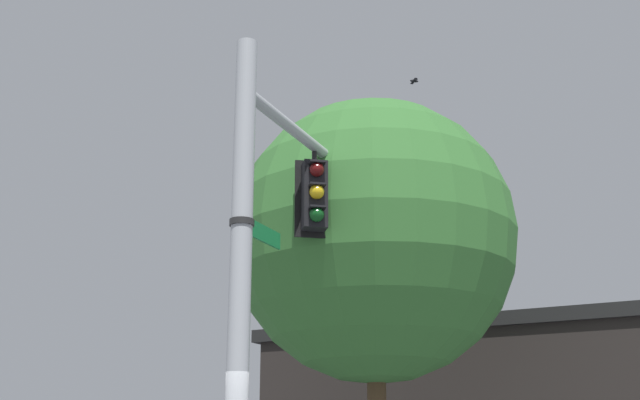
{
  "coord_description": "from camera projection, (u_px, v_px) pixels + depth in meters",
  "views": [
    {
      "loc": [
        1.0,
        9.83,
        1.54
      ],
      "look_at": [
        -1.38,
        -1.92,
        5.29
      ],
      "focal_mm": 46.39,
      "sensor_mm": 36.0,
      "label": 1
    }
  ],
  "objects": [
    {
      "name": "signal_pole",
      "position": [
        240.0,
        296.0,
        9.94
      ],
      "size": [
        0.27,
        0.27,
        6.81
      ],
      "primitive_type": "cylinder",
      "color": "#ADB2B7",
      "rests_on": "ground"
    },
    {
      "name": "traffic_light_mid_outer",
      "position": [
        370.0,
        232.0,
        14.38
      ],
      "size": [
        0.54,
        0.49,
        1.31
      ],
      "color": "black"
    },
    {
      "name": "bird_flying",
      "position": [
        414.0,
        81.0,
        18.8
      ],
      "size": [
        0.2,
        0.35,
        0.09
      ],
      "color": "black"
    },
    {
      "name": "mast_arm",
      "position": [
        341.0,
        167.0,
        13.53
      ],
      "size": [
        3.87,
        5.32,
        0.17
      ],
      "primitive_type": "cylinder",
      "rotation": [
        0.0,
        1.57,
        4.09
      ],
      "color": "#ADB2B7"
    },
    {
      "name": "traffic_light_arm_end",
      "position": [
        392.0,
        246.0,
        15.38
      ],
      "size": [
        0.54,
        0.49,
        1.31
      ],
      "color": "black"
    },
    {
      "name": "traffic_light_mid_inner",
      "position": [
        344.0,
        215.0,
        13.37
      ],
      "size": [
        0.54,
        0.49,
        1.31
      ],
      "color": "black"
    },
    {
      "name": "traffic_light_nearest_pole",
      "position": [
        315.0,
        195.0,
        12.37
      ],
      "size": [
        0.54,
        0.49,
        1.31
      ],
      "color": "black"
    },
    {
      "name": "street_name_sign",
      "position": [
        252.0,
        228.0,
        10.44
      ],
      "size": [
        0.77,
        1.0,
        0.22
      ],
      "color": "#147238"
    },
    {
      "name": "tree_by_storefront",
      "position": [
        374.0,
        240.0,
        14.73
      ],
      "size": [
        5.06,
        5.06,
        7.79
      ],
      "color": "#4C3823",
      "rests_on": "ground"
    }
  ]
}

